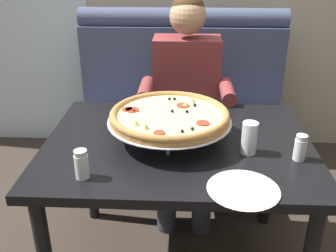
{
  "coord_description": "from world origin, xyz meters",
  "views": [
    {
      "loc": [
        0.03,
        -1.51,
        1.51
      ],
      "look_at": [
        -0.04,
        0.01,
        0.79
      ],
      "focal_mm": 41.19,
      "sensor_mm": 36.0,
      "label": 1
    }
  ],
  "objects": [
    {
      "name": "shaker_parmesan",
      "position": [
        -0.35,
        -0.31,
        0.77
      ],
      "size": [
        0.05,
        0.05,
        0.11
      ],
      "color": "white",
      "rests_on": "dining_table"
    },
    {
      "name": "dining_table",
      "position": [
        0.0,
        0.0,
        0.64
      ],
      "size": [
        1.17,
        0.89,
        0.73
      ],
      "color": "black",
      "rests_on": "ground_plane"
    },
    {
      "name": "drinking_glass",
      "position": [
        0.29,
        -0.09,
        0.79
      ],
      "size": [
        0.07,
        0.07,
        0.14
      ],
      "color": "silver",
      "rests_on": "dining_table"
    },
    {
      "name": "plate_near_left",
      "position": [
        0.24,
        -0.37,
        0.74
      ],
      "size": [
        0.26,
        0.26,
        0.02
      ],
      "color": "white",
      "rests_on": "dining_table"
    },
    {
      "name": "diner_main",
      "position": [
        0.03,
        0.65,
        0.71
      ],
      "size": [
        0.54,
        0.64,
        1.27
      ],
      "color": "#2D3342",
      "rests_on": "ground_plane"
    },
    {
      "name": "pizza",
      "position": [
        -0.04,
        0.02,
        0.84
      ],
      "size": [
        0.54,
        0.54,
        0.15
      ],
      "color": "silver",
      "rests_on": "dining_table"
    },
    {
      "name": "booth_bench",
      "position": [
        0.0,
        0.92,
        0.4
      ],
      "size": [
        1.42,
        0.78,
        1.13
      ],
      "color": "#424C6B",
      "rests_on": "ground_plane"
    },
    {
      "name": "shaker_oregano",
      "position": [
        0.49,
        -0.14,
        0.77
      ],
      "size": [
        0.05,
        0.05,
        0.11
      ],
      "color": "white",
      "rests_on": "dining_table"
    },
    {
      "name": "patio_chair",
      "position": [
        -1.08,
        2.02,
        0.52
      ],
      "size": [
        0.42,
        0.42,
        0.86
      ],
      "color": "black",
      "rests_on": "ground_plane"
    }
  ]
}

